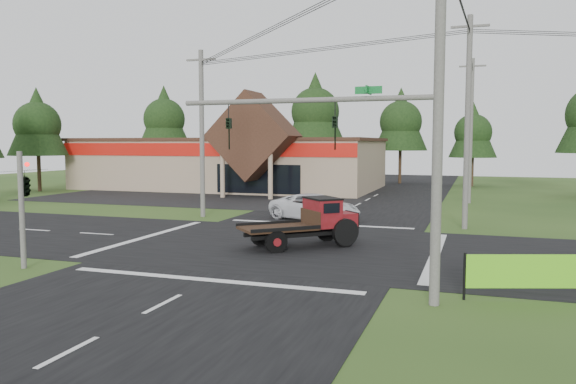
% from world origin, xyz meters
% --- Properties ---
extents(ground, '(120.00, 120.00, 0.00)m').
position_xyz_m(ground, '(0.00, 0.00, 0.00)').
color(ground, '#284518').
rests_on(ground, ground).
extents(road_ns, '(12.00, 120.00, 0.02)m').
position_xyz_m(road_ns, '(0.00, 0.00, 0.01)').
color(road_ns, black).
rests_on(road_ns, ground).
extents(road_ew, '(120.00, 12.00, 0.02)m').
position_xyz_m(road_ew, '(0.00, 0.00, 0.01)').
color(road_ew, black).
rests_on(road_ew, ground).
extents(parking_apron, '(28.00, 14.00, 0.02)m').
position_xyz_m(parking_apron, '(-14.00, 19.00, 0.01)').
color(parking_apron, black).
rests_on(parking_apron, ground).
extents(cvs_building, '(30.40, 18.20, 9.19)m').
position_xyz_m(cvs_building, '(-15.70, 29.57, 2.78)').
color(cvs_building, tan).
rests_on(cvs_building, ground).
extents(traffic_signal_mast, '(8.12, 0.24, 7.00)m').
position_xyz_m(traffic_signal_mast, '(5.82, -7.50, 4.43)').
color(traffic_signal_mast, '#595651').
rests_on(traffic_signal_mast, ground).
extents(traffic_signal_corner, '(0.53, 2.48, 4.40)m').
position_xyz_m(traffic_signal_corner, '(-7.50, -7.32, 3.52)').
color(traffic_signal_corner, '#595651').
rests_on(traffic_signal_corner, ground).
extents(utility_pole_nr, '(2.00, 0.30, 11.00)m').
position_xyz_m(utility_pole_nr, '(7.50, -7.50, 5.64)').
color(utility_pole_nr, '#595651').
rests_on(utility_pole_nr, ground).
extents(utility_pole_nw, '(2.00, 0.30, 10.50)m').
position_xyz_m(utility_pole_nw, '(-8.00, 8.00, 5.39)').
color(utility_pole_nw, '#595651').
rests_on(utility_pole_nw, ground).
extents(utility_pole_ne, '(2.00, 0.30, 11.50)m').
position_xyz_m(utility_pole_ne, '(8.00, 8.00, 5.89)').
color(utility_pole_ne, '#595651').
rests_on(utility_pole_ne, ground).
extents(utility_pole_n, '(2.00, 0.30, 11.20)m').
position_xyz_m(utility_pole_n, '(8.00, 22.00, 5.74)').
color(utility_pole_n, '#595651').
rests_on(utility_pole_n, ground).
extents(tree_row_a, '(6.72, 6.72, 12.12)m').
position_xyz_m(tree_row_a, '(-30.00, 40.00, 8.05)').
color(tree_row_a, '#332316').
rests_on(tree_row_a, ground).
extents(tree_row_b, '(5.60, 5.60, 10.10)m').
position_xyz_m(tree_row_b, '(-20.00, 42.00, 6.70)').
color(tree_row_b, '#332316').
rests_on(tree_row_b, ground).
extents(tree_row_c, '(7.28, 7.28, 13.13)m').
position_xyz_m(tree_row_c, '(-10.00, 41.00, 8.72)').
color(tree_row_c, '#332316').
rests_on(tree_row_c, ground).
extents(tree_row_d, '(6.16, 6.16, 11.11)m').
position_xyz_m(tree_row_d, '(0.00, 42.00, 7.38)').
color(tree_row_d, '#332316').
rests_on(tree_row_d, ground).
extents(tree_row_e, '(5.04, 5.04, 9.09)m').
position_xyz_m(tree_row_e, '(8.00, 40.00, 6.03)').
color(tree_row_e, '#332316').
rests_on(tree_row_e, ground).
extents(tree_side_w, '(5.60, 5.60, 10.10)m').
position_xyz_m(tree_side_w, '(-32.00, 20.00, 6.70)').
color(tree_side_w, '#332316').
rests_on(tree_side_w, ground).
extents(antique_flatbed_truck, '(5.40, 5.17, 2.26)m').
position_xyz_m(antique_flatbed_truck, '(1.10, -0.03, 1.13)').
color(antique_flatbed_truck, '#5E0D0E').
rests_on(antique_flatbed_truck, ground).
extents(roadside_banner, '(4.02, 1.44, 1.43)m').
position_xyz_m(roadside_banner, '(10.26, -5.99, 0.72)').
color(roadside_banner, '#62C61A').
rests_on(roadside_banner, ground).
extents(white_pickup, '(6.37, 4.66, 1.61)m').
position_xyz_m(white_pickup, '(-0.73, 8.65, 0.80)').
color(white_pickup, silver).
rests_on(white_pickup, ground).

